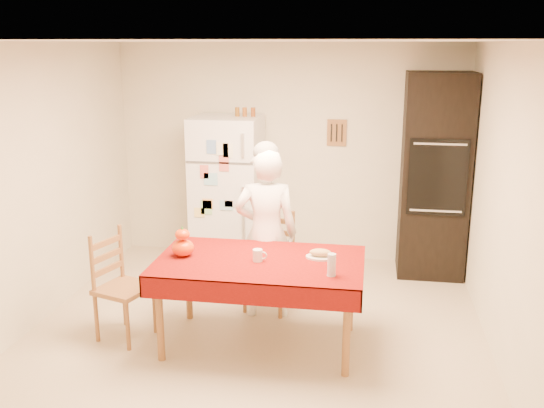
% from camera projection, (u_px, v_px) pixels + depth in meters
% --- Properties ---
extents(floor, '(4.50, 4.50, 0.00)m').
position_uv_depth(floor, '(252.00, 341.00, 5.22)').
color(floor, tan).
rests_on(floor, ground).
extents(room_shell, '(4.02, 4.52, 2.51)m').
position_uv_depth(room_shell, '(251.00, 156.00, 4.80)').
color(room_shell, beige).
rests_on(room_shell, ground).
extents(refrigerator, '(0.75, 0.74, 1.70)m').
position_uv_depth(refrigerator, '(228.00, 191.00, 6.89)').
color(refrigerator, white).
rests_on(refrigerator, floor).
extents(oven_cabinet, '(0.70, 0.62, 2.20)m').
position_uv_depth(oven_cabinet, '(434.00, 176.00, 6.51)').
color(oven_cabinet, black).
rests_on(oven_cabinet, floor).
extents(dining_table, '(1.70, 1.00, 0.76)m').
position_uv_depth(dining_table, '(260.00, 268.00, 4.99)').
color(dining_table, brown).
rests_on(dining_table, floor).
extents(chair_far, '(0.49, 0.48, 0.95)m').
position_uv_depth(chair_far, '(271.00, 256.00, 5.80)').
color(chair_far, brown).
rests_on(chair_far, floor).
extents(chair_left, '(0.51, 0.52, 0.95)m').
position_uv_depth(chair_left, '(118.00, 281.00, 5.20)').
color(chair_left, brown).
rests_on(chair_left, floor).
extents(seated_woman, '(0.63, 0.46, 1.59)m').
position_uv_depth(seated_woman, '(266.00, 234.00, 5.54)').
color(seated_woman, white).
rests_on(seated_woman, floor).
extents(coffee_mug, '(0.08, 0.08, 0.10)m').
position_uv_depth(coffee_mug, '(258.00, 255.00, 4.93)').
color(coffee_mug, silver).
rests_on(coffee_mug, dining_table).
extents(pumpkin_lower, '(0.19, 0.19, 0.14)m').
position_uv_depth(pumpkin_lower, '(183.00, 248.00, 5.05)').
color(pumpkin_lower, '#D95B05').
rests_on(pumpkin_lower, dining_table).
extents(pumpkin_upper, '(0.12, 0.12, 0.09)m').
position_uv_depth(pumpkin_upper, '(182.00, 234.00, 5.02)').
color(pumpkin_upper, '#DE4F05').
rests_on(pumpkin_upper, pumpkin_lower).
extents(wine_glass, '(0.07, 0.07, 0.18)m').
position_uv_depth(wine_glass, '(332.00, 265.00, 4.61)').
color(wine_glass, silver).
rests_on(wine_glass, dining_table).
extents(bread_plate, '(0.24, 0.24, 0.02)m').
position_uv_depth(bread_plate, '(320.00, 257.00, 5.01)').
color(bread_plate, silver).
rests_on(bread_plate, dining_table).
extents(bread_loaf, '(0.18, 0.10, 0.06)m').
position_uv_depth(bread_loaf, '(320.00, 253.00, 5.00)').
color(bread_loaf, tan).
rests_on(bread_loaf, bread_plate).
extents(spice_jar_left, '(0.05, 0.05, 0.10)m').
position_uv_depth(spice_jar_left, '(237.00, 112.00, 6.69)').
color(spice_jar_left, brown).
rests_on(spice_jar_left, refrigerator).
extents(spice_jar_mid, '(0.05, 0.05, 0.10)m').
position_uv_depth(spice_jar_mid, '(245.00, 112.00, 6.68)').
color(spice_jar_mid, '#934F1A').
rests_on(spice_jar_mid, refrigerator).
extents(spice_jar_right, '(0.05, 0.05, 0.10)m').
position_uv_depth(spice_jar_right, '(253.00, 112.00, 6.66)').
color(spice_jar_right, brown).
rests_on(spice_jar_right, refrigerator).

